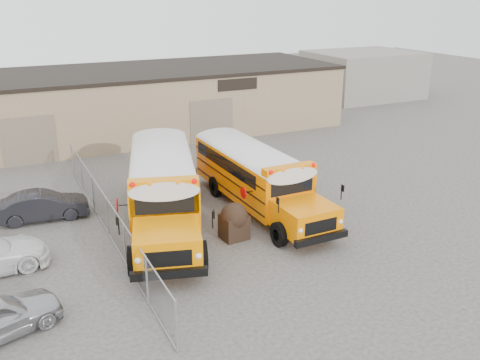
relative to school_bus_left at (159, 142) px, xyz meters
name	(u,v)px	position (x,y,z in m)	size (l,w,h in m)	color
ground	(262,236)	(1.43, -9.82, -1.92)	(120.00, 120.00, 0.00)	#43403D
warehouse	(135,101)	(1.43, 10.17, 0.46)	(30.20, 10.20, 4.67)	tan
chainlink_fence	(107,216)	(-4.57, -6.82, -1.01)	(0.07, 18.07, 1.81)	#95989E
distant_building_right	(362,75)	(25.43, 14.18, 0.28)	(10.00, 8.00, 4.40)	gray
school_bus_left	(159,142)	(0.00, 0.00, 0.00)	(5.82, 11.63, 3.31)	#FF8800
school_bus_right	(205,142)	(2.63, -0.42, -0.16)	(3.16, 10.41, 3.04)	#FF7D00
tarp_bundle	(234,221)	(0.24, -9.53, -1.09)	(1.19, 1.19, 1.62)	black
car_dark	(43,206)	(-6.91, -3.82, -1.24)	(1.43, 4.09, 1.35)	black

